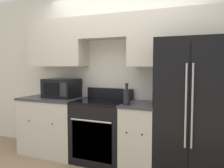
# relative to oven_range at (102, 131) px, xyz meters

# --- Properties ---
(wall_back) EXTENTS (8.00, 0.39, 2.60)m
(wall_back) POSITION_rel_oven_range_xyz_m (0.18, 0.28, 1.01)
(wall_back) COLOR silver
(wall_back) RESTS_ON ground_plane
(lower_cabinets_left) EXTENTS (1.00, 0.64, 0.90)m
(lower_cabinets_left) POSITION_rel_oven_range_xyz_m (-0.87, -0.00, -0.00)
(lower_cabinets_left) COLOR beige
(lower_cabinets_left) RESTS_ON ground_plane
(lower_cabinets_right) EXTENTS (0.48, 0.64, 0.90)m
(lower_cabinets_right) POSITION_rel_oven_range_xyz_m (0.61, -0.00, -0.00)
(lower_cabinets_right) COLOR beige
(lower_cabinets_right) RESTS_ON ground_plane
(oven_range) EXTENTS (0.77, 0.65, 1.06)m
(oven_range) POSITION_rel_oven_range_xyz_m (0.00, 0.00, 0.00)
(oven_range) COLOR black
(oven_range) RESTS_ON ground_plane
(refrigerator) EXTENTS (0.85, 0.76, 1.75)m
(refrigerator) POSITION_rel_oven_range_xyz_m (1.27, 0.05, 0.42)
(refrigerator) COLOR black
(refrigerator) RESTS_ON ground_plane
(microwave) EXTENTS (0.52, 0.41, 0.30)m
(microwave) POSITION_rel_oven_range_xyz_m (-0.76, 0.08, 0.59)
(microwave) COLOR black
(microwave) RESTS_ON lower_cabinets_left
(bottle) EXTENTS (0.09, 0.09, 0.28)m
(bottle) POSITION_rel_oven_range_xyz_m (0.47, -0.20, 0.56)
(bottle) COLOR black
(bottle) RESTS_ON lower_cabinets_right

